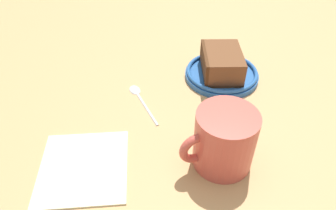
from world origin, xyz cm
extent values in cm
cube|color=tan|center=(0.00, 0.00, -1.43)|extent=(145.30, 145.30, 2.87)
cylinder|color=#26599E|center=(-9.90, -3.52, 0.53)|extent=(14.66, 14.66, 1.06)
torus|color=#26599E|center=(-9.90, -3.52, 1.43)|extent=(14.23, 14.23, 0.75)
cube|color=#472814|center=(-9.90, -3.52, 1.36)|extent=(10.88, 12.22, 0.60)
cube|color=brown|center=(-9.90, -3.52, 3.75)|extent=(10.88, 12.22, 4.18)
cube|color=#472814|center=(-6.64, -5.29, 3.75)|extent=(5.40, 9.23, 4.18)
cylinder|color=#BF4C3F|center=(3.16, 13.94, 4.57)|extent=(8.75, 8.75, 9.15)
cylinder|color=brown|center=(3.16, 13.94, 7.97)|extent=(7.70, 7.70, 0.40)
torus|color=#BF4C3F|center=(7.50, 13.33, 4.57)|extent=(5.33, 1.90, 5.22)
ellipsoid|color=silver|center=(7.22, -8.22, 0.40)|extent=(2.21, 3.13, 0.80)
cylinder|color=silver|center=(7.66, -2.06, 0.25)|extent=(1.16, 9.37, 0.50)
cube|color=beige|center=(21.65, 5.03, 0.30)|extent=(17.28, 17.64, 0.60)
camera|label=1|loc=(25.27, 36.75, 37.29)|focal=33.71mm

